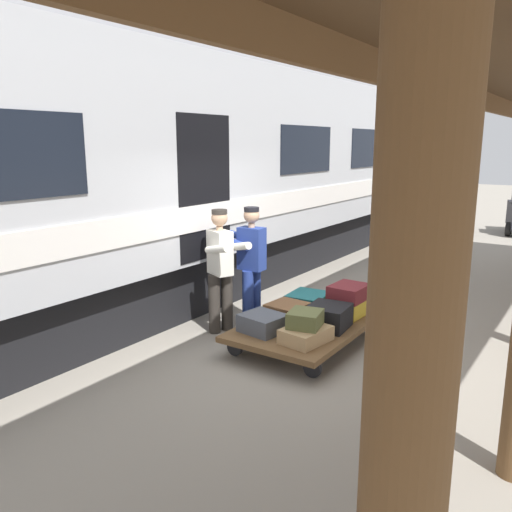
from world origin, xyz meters
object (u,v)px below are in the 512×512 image
at_px(luggage_cart, 307,326).
at_px(suitcase_black_hardshell, 328,316).
at_px(suitcase_maroon_trunk, 349,292).
at_px(train_car, 131,176).
at_px(suitcase_tan_vintage, 306,335).
at_px(suitcase_teal_softside, 308,300).
at_px(suitcase_slate_roller, 263,323).
at_px(suitcase_brown_leather, 287,311).
at_px(suitcase_olive_duffel, 305,319).
at_px(porter_in_overalls, 250,262).
at_px(suitcase_yellow_case, 348,307).
at_px(porter_by_door, 221,267).

relative_size(luggage_cart, suitcase_black_hardshell, 4.12).
xyz_separation_m(luggage_cart, suitcase_maroon_trunk, (-0.31, -0.59, 0.36)).
relative_size(train_car, suitcase_tan_vintage, 29.07).
bearing_deg(suitcase_teal_softside, suitcase_slate_roller, 90.00).
distance_m(train_car, suitcase_slate_roller, 3.32).
xyz_separation_m(suitcase_brown_leather, suitcase_teal_softside, (0.00, -0.58, -0.00)).
distance_m(suitcase_teal_softside, suitcase_slate_roller, 1.17).
bearing_deg(suitcase_teal_softside, suitcase_brown_leather, 90.00).
bearing_deg(suitcase_maroon_trunk, suitcase_olive_duffel, 87.93).
bearing_deg(porter_in_overalls, suitcase_yellow_case, -162.93).
xyz_separation_m(suitcase_brown_leather, suitcase_yellow_case, (-0.61, -0.58, 0.01)).
relative_size(suitcase_brown_leather, suitcase_yellow_case, 1.04).
relative_size(suitcase_brown_leather, suitcase_teal_softside, 0.86).
relative_size(train_car, suitcase_black_hardshell, 32.08).
bearing_deg(suitcase_brown_leather, suitcase_tan_vintage, 136.03).
bearing_deg(suitcase_brown_leather, suitcase_black_hardshell, 180.00).
xyz_separation_m(suitcase_maroon_trunk, porter_in_overalls, (1.33, 0.41, 0.32)).
distance_m(train_car, suitcase_tan_vintage, 3.85).
bearing_deg(suitcase_black_hardshell, suitcase_maroon_trunk, -90.60).
bearing_deg(suitcase_maroon_trunk, suitcase_slate_roller, 62.43).
distance_m(suitcase_black_hardshell, suitcase_slate_roller, 0.84).
bearing_deg(suitcase_black_hardshell, suitcase_brown_leather, 0.00).
height_order(train_car, porter_in_overalls, train_car).
distance_m(suitcase_yellow_case, suitcase_slate_roller, 1.32).
xyz_separation_m(luggage_cart, porter_by_door, (1.19, 0.28, 0.68)).
bearing_deg(suitcase_tan_vintage, porter_by_door, -11.46).
bearing_deg(suitcase_teal_softside, luggage_cart, 117.39).
relative_size(luggage_cart, porter_in_overalls, 1.25).
xyz_separation_m(train_car, suitcase_maroon_trunk, (-3.43, -0.65, -1.46)).
relative_size(suitcase_teal_softside, suitcase_slate_roller, 1.12).
distance_m(train_car, suitcase_yellow_case, 3.86).
height_order(train_car, porter_by_door, train_car).
bearing_deg(suitcase_brown_leather, suitcase_slate_roller, 90.00).
xyz_separation_m(train_car, suitcase_brown_leather, (-2.82, -0.06, -1.68)).
distance_m(suitcase_black_hardshell, suitcase_tan_vintage, 0.59).
height_order(suitcase_black_hardshell, suitcase_teal_softside, suitcase_black_hardshell).
height_order(suitcase_brown_leather, suitcase_yellow_case, suitcase_yellow_case).
distance_m(suitcase_tan_vintage, suitcase_olive_duffel, 0.19).
height_order(luggage_cart, porter_in_overalls, porter_in_overalls).
xyz_separation_m(luggage_cart, porter_in_overalls, (1.02, -0.18, 0.68)).
relative_size(suitcase_brown_leather, suitcase_maroon_trunk, 0.94).
bearing_deg(suitcase_maroon_trunk, porter_by_door, 30.14).
xyz_separation_m(suitcase_slate_roller, porter_in_overalls, (0.72, -0.76, 0.53)).
bearing_deg(suitcase_maroon_trunk, suitcase_black_hardshell, 89.40).
xyz_separation_m(train_car, suitcase_olive_duffel, (-3.39, 0.49, -1.51)).
bearing_deg(suitcase_brown_leather, suitcase_teal_softside, -90.00).
bearing_deg(suitcase_tan_vintage, suitcase_teal_softside, -62.61).
bearing_deg(luggage_cart, suitcase_olive_duffel, 116.07).
bearing_deg(porter_in_overalls, train_car, 6.44).
distance_m(train_car, suitcase_brown_leather, 3.28).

